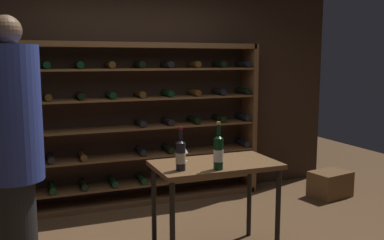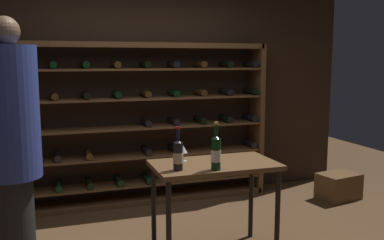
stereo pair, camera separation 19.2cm
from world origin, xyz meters
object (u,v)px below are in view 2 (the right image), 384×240
object	(u,v)px
tasting_table	(214,174)
wine_bottle_black_capsule	(178,155)
wine_rack	(134,125)
person_bystander_red_print	(11,143)
wine_crate	(339,186)
wine_glass_stemmed_center	(183,150)
wine_bottle_red_label	(216,152)

from	to	relation	value
tasting_table	wine_bottle_black_capsule	xyz separation A→B (m)	(-0.36, -0.13, 0.23)
wine_rack	person_bystander_red_print	bearing A→B (deg)	-125.80
wine_crate	wine_glass_stemmed_center	size ratio (longest dim) A/B	3.50
person_bystander_red_print	wine_bottle_black_capsule	world-z (taller)	person_bystander_red_print
person_bystander_red_print	wine_bottle_black_capsule	size ratio (longest dim) A/B	5.70
person_bystander_red_print	wine_bottle_red_label	distance (m)	1.51
tasting_table	wine_bottle_red_label	distance (m)	0.33
wine_crate	wine_bottle_black_capsule	world-z (taller)	wine_bottle_black_capsule
tasting_table	person_bystander_red_print	world-z (taller)	person_bystander_red_print
wine_crate	wine_bottle_red_label	bearing A→B (deg)	-151.43
wine_crate	wine_bottle_black_capsule	bearing A→B (deg)	-156.12
wine_bottle_red_label	wine_glass_stemmed_center	xyz separation A→B (m)	(-0.16, 0.35, -0.04)
wine_bottle_red_label	wine_glass_stemmed_center	distance (m)	0.39
wine_rack	wine_crate	xyz separation A→B (m)	(2.38, -0.67, -0.77)
tasting_table	wine_bottle_red_label	world-z (taller)	wine_bottle_red_label
person_bystander_red_print	wine_glass_stemmed_center	bearing A→B (deg)	-167.09
tasting_table	wine_crate	world-z (taller)	tasting_table
wine_crate	wine_bottle_red_label	xyz separation A→B (m)	(-2.07, -1.13, 0.81)
wine_crate	tasting_table	bearing A→B (deg)	-155.42
wine_rack	wine_crate	distance (m)	2.59
wine_crate	wine_glass_stemmed_center	world-z (taller)	wine_glass_stemmed_center
wine_bottle_red_label	wine_rack	bearing A→B (deg)	99.63
wine_bottle_red_label	tasting_table	bearing A→B (deg)	70.86
tasting_table	wine_glass_stemmed_center	bearing A→B (deg)	150.48
tasting_table	person_bystander_red_print	bearing A→B (deg)	-177.50
person_bystander_red_print	wine_bottle_red_label	world-z (taller)	person_bystander_red_print
wine_bottle_red_label	wine_glass_stemmed_center	bearing A→B (deg)	114.93
wine_crate	person_bystander_red_print	bearing A→B (deg)	-164.60
wine_rack	wine_bottle_red_label	xyz separation A→B (m)	(0.30, -1.80, 0.03)
person_bystander_red_print	tasting_table	bearing A→B (deg)	-173.22
wine_bottle_black_capsule	wine_bottle_red_label	size ratio (longest dim) A/B	0.91
wine_rack	wine_bottle_black_capsule	xyz separation A→B (m)	(0.02, -1.71, 0.02)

